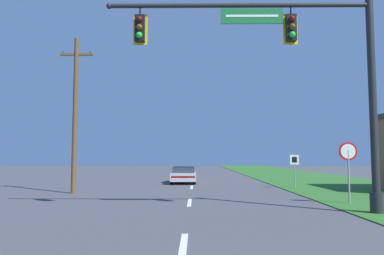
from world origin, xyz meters
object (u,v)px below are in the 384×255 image
at_px(car_ahead, 184,175).
at_px(stop_sign, 348,159).
at_px(route_sign_post, 294,164).
at_px(utility_pole_near, 75,112).
at_px(signal_mast, 306,69).

xyz_separation_m(car_ahead, stop_sign, (7.24, -12.73, 1.26)).
bearing_deg(route_sign_post, utility_pole_near, -165.36).
distance_m(signal_mast, utility_pole_near, 12.66).
bearing_deg(utility_pole_near, car_ahead, 55.76).
height_order(car_ahead, utility_pole_near, utility_pole_near).
bearing_deg(stop_sign, signal_mast, -132.14).
bearing_deg(utility_pole_near, route_sign_post, 14.64).
relative_size(stop_sign, route_sign_post, 1.23).
xyz_separation_m(stop_sign, utility_pole_near, (-12.85, 4.48, 2.51)).
bearing_deg(route_sign_post, car_ahead, 145.02).
xyz_separation_m(signal_mast, stop_sign, (2.44, 2.70, -3.11)).
distance_m(stop_sign, route_sign_post, 7.80).
distance_m(route_sign_post, utility_pole_near, 13.40).
relative_size(signal_mast, car_ahead, 2.03).
bearing_deg(utility_pole_near, signal_mast, -34.61).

